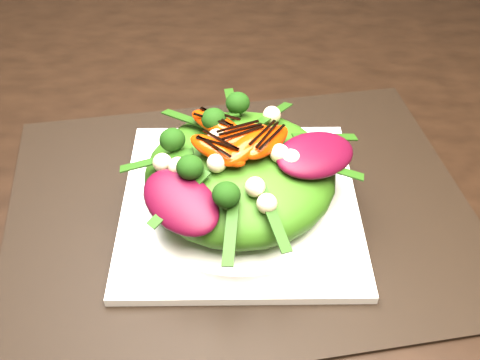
{
  "coord_description": "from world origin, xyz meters",
  "views": [
    {
      "loc": [
        -0.22,
        -0.62,
        1.23
      ],
      "look_at": [
        -0.22,
        -0.17,
        0.8
      ],
      "focal_mm": 42.0,
      "sensor_mm": 36.0,
      "label": 1
    }
  ],
  "objects_px": {
    "plate_base": "(240,204)",
    "salad_bowl": "(240,195)",
    "orange_segment": "(242,133)",
    "lettuce_mound": "(240,174)",
    "placemat": "(240,208)",
    "dining_table": "(402,131)"
  },
  "relations": [
    {
      "from": "plate_base",
      "to": "lettuce_mound",
      "type": "relative_size",
      "value": 1.28
    },
    {
      "from": "placemat",
      "to": "salad_bowl",
      "type": "relative_size",
      "value": 2.2
    },
    {
      "from": "dining_table",
      "to": "salad_bowl",
      "type": "distance_m",
      "value": 0.29
    },
    {
      "from": "plate_base",
      "to": "salad_bowl",
      "type": "xyz_separation_m",
      "value": [
        0.0,
        0.0,
        0.01
      ]
    },
    {
      "from": "lettuce_mound",
      "to": "dining_table",
      "type": "bearing_deg",
      "value": 37.76
    },
    {
      "from": "dining_table",
      "to": "plate_base",
      "type": "relative_size",
      "value": 5.96
    },
    {
      "from": "dining_table",
      "to": "placemat",
      "type": "distance_m",
      "value": 0.29
    },
    {
      "from": "orange_segment",
      "to": "plate_base",
      "type": "bearing_deg",
      "value": -95.65
    },
    {
      "from": "orange_segment",
      "to": "dining_table",
      "type": "bearing_deg",
      "value": 35.0
    },
    {
      "from": "placemat",
      "to": "salad_bowl",
      "type": "height_order",
      "value": "salad_bowl"
    },
    {
      "from": "dining_table",
      "to": "orange_segment",
      "type": "relative_size",
      "value": 24.01
    },
    {
      "from": "orange_segment",
      "to": "lettuce_mound",
      "type": "bearing_deg",
      "value": -95.65
    },
    {
      "from": "placemat",
      "to": "lettuce_mound",
      "type": "bearing_deg",
      "value": 180.0
    },
    {
      "from": "plate_base",
      "to": "salad_bowl",
      "type": "relative_size",
      "value": 1.12
    },
    {
      "from": "dining_table",
      "to": "salad_bowl",
      "type": "xyz_separation_m",
      "value": [
        -0.22,
        -0.17,
        0.04
      ]
    },
    {
      "from": "placemat",
      "to": "lettuce_mound",
      "type": "xyz_separation_m",
      "value": [
        -0.0,
        0.0,
        0.05
      ]
    },
    {
      "from": "dining_table",
      "to": "placemat",
      "type": "relative_size",
      "value": 3.02
    },
    {
      "from": "placemat",
      "to": "lettuce_mound",
      "type": "distance_m",
      "value": 0.05
    },
    {
      "from": "orange_segment",
      "to": "placemat",
      "type": "bearing_deg",
      "value": -95.65
    },
    {
      "from": "placemat",
      "to": "salad_bowl",
      "type": "distance_m",
      "value": 0.02
    },
    {
      "from": "salad_bowl",
      "to": "orange_segment",
      "type": "bearing_deg",
      "value": 84.35
    },
    {
      "from": "lettuce_mound",
      "to": "salad_bowl",
      "type": "bearing_deg",
      "value": 0.0
    }
  ]
}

